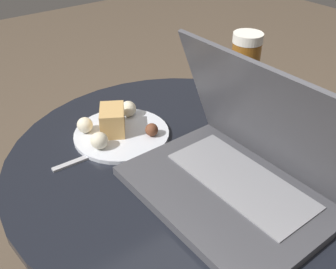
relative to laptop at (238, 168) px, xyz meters
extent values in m
cylinder|color=black|center=(-0.14, -0.01, -0.34)|extent=(0.06, 0.06, 0.53)
cylinder|color=black|center=(-0.14, -0.01, -0.06)|extent=(0.73, 0.73, 0.02)
cube|color=#47474C|center=(0.00, -0.03, -0.04)|extent=(0.36, 0.26, 0.02)
cube|color=gray|center=(0.00, 0.01, -0.03)|extent=(0.28, 0.13, 0.00)
cube|color=#47474C|center=(0.00, 0.05, 0.08)|extent=(0.36, 0.11, 0.24)
cube|color=black|center=(0.00, 0.05, 0.08)|extent=(0.33, 0.09, 0.21)
cylinder|color=brown|center=(-0.21, 0.22, 0.04)|extent=(0.07, 0.07, 0.17)
cylinder|color=white|center=(-0.21, 0.22, 0.13)|extent=(0.07, 0.07, 0.02)
cylinder|color=silver|center=(-0.28, -0.08, -0.05)|extent=(0.21, 0.21, 0.01)
cube|color=tan|center=(-0.30, -0.09, -0.01)|extent=(0.09, 0.08, 0.06)
sphere|color=brown|center=(-0.23, -0.03, -0.03)|extent=(0.03, 0.03, 0.03)
sphere|color=beige|center=(-0.33, -0.03, -0.02)|extent=(0.04, 0.04, 0.04)
sphere|color=beige|center=(-0.26, -0.14, -0.02)|extent=(0.04, 0.04, 0.04)
sphere|color=beige|center=(-0.33, -0.14, -0.03)|extent=(0.04, 0.04, 0.04)
cube|color=#B2B2B7|center=(-0.25, -0.18, -0.05)|extent=(0.02, 0.14, 0.00)
cube|color=#B2B2B7|center=(-0.25, -0.09, -0.05)|extent=(0.03, 0.06, 0.00)
camera|label=1|loc=(0.36, -0.43, 0.44)|focal=42.00mm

